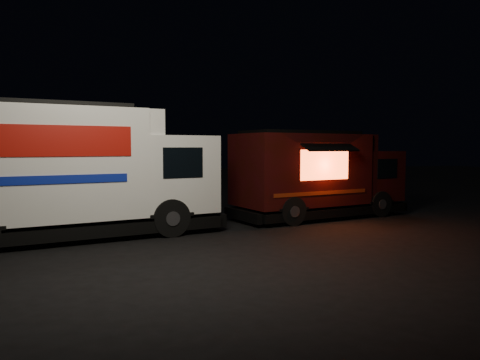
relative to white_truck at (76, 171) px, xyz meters
name	(u,v)px	position (x,y,z in m)	size (l,w,h in m)	color
ground	(174,238)	(2.49, -0.76, -1.74)	(80.00, 80.00, 0.00)	black
white_truck	(76,171)	(0.00, 0.00, 0.00)	(7.69, 2.62, 3.48)	white
red_truck	(320,174)	(7.67, 1.90, -0.29)	(6.25, 2.30, 2.91)	#33090D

